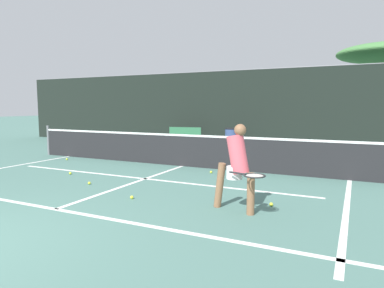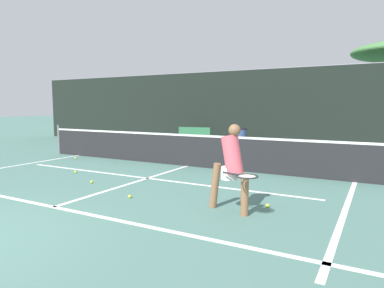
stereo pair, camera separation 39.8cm
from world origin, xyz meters
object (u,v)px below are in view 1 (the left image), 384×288
Objects in this scene: courtside_bench at (184,137)px; trash_bin at (231,139)px; parked_car at (206,127)px; player_practicing at (237,164)px.

trash_bin reaches higher than courtside_bench.
courtside_bench is 4.60m from parked_car.
courtside_bench is 0.36× the size of parked_car.
trash_bin is (-2.71, 7.51, -0.35)m from player_practicing.
trash_bin is at bearing -14.05° from courtside_bench.
parked_car is at bearing 130.11° from player_practicing.
parked_car is (-5.87, 12.22, -0.19)m from player_practicing.
player_practicing is 1.00× the size of courtside_bench.
player_practicing is 0.36× the size of parked_car.
player_practicing is 9.16m from courtside_bench.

